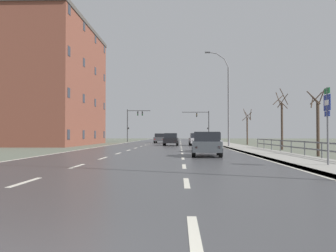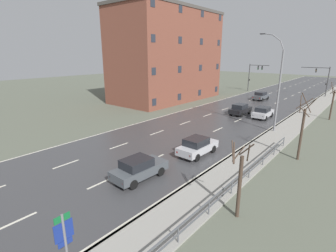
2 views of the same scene
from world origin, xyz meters
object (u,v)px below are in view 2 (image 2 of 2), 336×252
(car_far_left, at_px, (139,168))
(car_distant, at_px, (263,112))
(highway_sign, at_px, (66,245))
(car_mid_centre, at_px, (240,109))
(car_near_left, at_px, (197,146))
(street_lamp_midground, at_px, (278,86))
(car_near_right, at_px, (261,96))
(brick_building, at_px, (168,56))
(traffic_signal_left, at_px, (254,73))
(traffic_signal_right, at_px, (323,77))

(car_far_left, distance_m, car_distant, 22.97)
(highway_sign, distance_m, car_far_left, 9.06)
(car_mid_centre, xyz_separation_m, car_near_left, (3.52, -16.61, 0.00))
(street_lamp_midground, bearing_deg, car_mid_centre, 139.16)
(highway_sign, relative_size, car_distant, 0.82)
(car_near_right, height_order, car_near_left, same)
(highway_sign, xyz_separation_m, brick_building, (-23.79, 33.89, 6.01))
(traffic_signal_left, xyz_separation_m, car_far_left, (10.70, -47.13, -3.45))
(street_lamp_midground, relative_size, car_near_left, 2.58)
(highway_sign, xyz_separation_m, car_distant, (-4.08, 30.69, -1.38))
(car_near_right, relative_size, car_far_left, 1.00)
(car_near_right, bearing_deg, street_lamp_midground, -63.15)
(traffic_signal_left, xyz_separation_m, car_near_right, (5.83, -10.37, -3.45))
(car_distant, bearing_deg, car_near_right, 109.49)
(car_far_left, bearing_deg, car_near_left, 86.36)
(street_lamp_midground, relative_size, car_far_left, 2.55)
(traffic_signal_left, relative_size, car_near_left, 1.51)
(car_near_right, xyz_separation_m, brick_building, (-14.39, -10.59, 7.38))
(street_lamp_midground, bearing_deg, highway_sign, -87.78)
(traffic_signal_left, bearing_deg, traffic_signal_right, 6.34)
(car_distant, xyz_separation_m, brick_building, (-19.72, 3.20, 7.38))
(brick_building, bearing_deg, street_lamp_midground, -20.99)
(car_distant, bearing_deg, street_lamp_midground, -62.42)
(highway_sign, height_order, car_near_right, highway_sign)
(traffic_signal_right, distance_m, car_distant, 26.02)
(highway_sign, height_order, traffic_signal_right, traffic_signal_right)
(car_distant, relative_size, brick_building, 0.19)
(car_far_left, xyz_separation_m, car_distant, (0.45, 22.96, 0.00))
(car_near_right, xyz_separation_m, car_near_left, (5.59, -30.46, 0.00))
(street_lamp_midground, bearing_deg, car_near_left, -104.30)
(highway_sign, distance_m, car_near_right, 45.49)
(street_lamp_midground, relative_size, car_near_right, 2.54)
(car_far_left, height_order, brick_building, brick_building)
(highway_sign, relative_size, car_mid_centre, 0.82)
(car_mid_centre, distance_m, brick_building, 18.33)
(car_mid_centre, height_order, car_distant, same)
(traffic_signal_right, bearing_deg, street_lamp_midground, -89.09)
(street_lamp_midground, bearing_deg, car_distant, 119.19)
(traffic_signal_left, xyz_separation_m, car_near_left, (11.42, -40.83, -3.45))
(highway_sign, bearing_deg, car_distant, 97.56)
(highway_sign, relative_size, car_near_left, 0.82)
(street_lamp_midground, bearing_deg, car_near_right, 113.53)
(car_far_left, bearing_deg, traffic_signal_left, 105.69)
(street_lamp_midground, relative_size, highway_sign, 3.14)
(street_lamp_midground, height_order, car_near_left, street_lamp_midground)
(car_mid_centre, height_order, car_near_left, same)
(car_near_left, relative_size, car_far_left, 0.99)
(traffic_signal_right, xyz_separation_m, car_mid_centre, (-5.86, -25.75, -3.20))
(brick_building, bearing_deg, car_near_left, -44.83)
(highway_sign, bearing_deg, car_far_left, 120.36)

